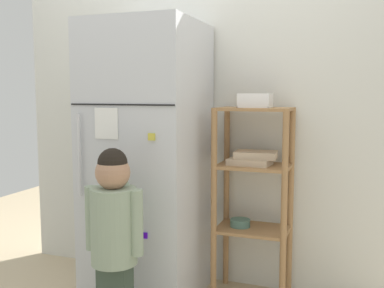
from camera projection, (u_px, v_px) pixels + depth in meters
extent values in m
cube|color=silver|center=(196.00, 119.00, 2.95)|extent=(2.56, 0.03, 2.17)
cube|color=silver|center=(148.00, 162.00, 2.71)|extent=(0.63, 0.65, 1.67)
cube|color=black|center=(121.00, 105.00, 2.36)|extent=(0.62, 0.01, 0.01)
cylinder|color=silver|center=(79.00, 155.00, 2.46)|extent=(0.02, 0.02, 0.46)
cube|color=white|center=(106.00, 123.00, 2.40)|extent=(0.14, 0.00, 0.17)
cube|color=gold|center=(152.00, 137.00, 2.32)|extent=(0.04, 0.01, 0.04)
cube|color=red|center=(121.00, 177.00, 2.41)|extent=(0.04, 0.02, 0.04)
cube|color=#470BC9|center=(145.00, 236.00, 2.39)|extent=(0.03, 0.01, 0.03)
cylinder|color=gray|center=(114.00, 226.00, 2.21)|extent=(0.23, 0.23, 0.38)
sphere|color=gray|center=(120.00, 187.00, 2.25)|extent=(0.10, 0.10, 0.10)
sphere|color=#A87A5B|center=(113.00, 172.00, 2.18)|extent=(0.17, 0.17, 0.17)
sphere|color=black|center=(113.00, 163.00, 2.17)|extent=(0.15, 0.15, 0.15)
cylinder|color=gray|center=(92.00, 218.00, 2.25)|extent=(0.06, 0.06, 0.33)
cylinder|color=gray|center=(137.00, 223.00, 2.16)|extent=(0.06, 0.06, 0.33)
cylinder|color=#9E7247|center=(214.00, 207.00, 2.62)|extent=(0.04, 0.04, 1.17)
cylinder|color=#9E7247|center=(284.00, 213.00, 2.48)|extent=(0.04, 0.04, 1.17)
cylinder|color=#9E7247|center=(226.00, 197.00, 2.88)|extent=(0.04, 0.04, 1.17)
cylinder|color=#9E7247|center=(290.00, 202.00, 2.74)|extent=(0.04, 0.04, 1.17)
cube|color=#9E7247|center=(255.00, 109.00, 2.62)|extent=(0.43, 0.30, 0.02)
cube|color=#9E7247|center=(254.00, 166.00, 2.66)|extent=(0.43, 0.30, 0.02)
cube|color=#9E7247|center=(253.00, 229.00, 2.70)|extent=(0.43, 0.30, 0.02)
cube|color=#C6AD8E|center=(250.00, 162.00, 2.65)|extent=(0.26, 0.19, 0.04)
cube|color=#C6AD8E|center=(256.00, 155.00, 2.66)|extent=(0.26, 0.19, 0.04)
cylinder|color=#4C7266|center=(240.00, 223.00, 2.72)|extent=(0.12, 0.12, 0.04)
cube|color=white|center=(255.00, 107.00, 2.61)|extent=(0.19, 0.15, 0.01)
cube|color=white|center=(253.00, 101.00, 2.54)|extent=(0.19, 0.01, 0.08)
cube|color=white|center=(258.00, 100.00, 2.68)|extent=(0.19, 0.01, 0.08)
cube|color=white|center=(241.00, 100.00, 2.64)|extent=(0.01, 0.15, 0.08)
cube|color=white|center=(271.00, 101.00, 2.58)|extent=(0.01, 0.15, 0.08)
sphere|color=#AE1915|center=(250.00, 101.00, 2.60)|extent=(0.07, 0.07, 0.07)
sphere|color=red|center=(259.00, 101.00, 2.58)|extent=(0.06, 0.06, 0.06)
sphere|color=orange|center=(260.00, 100.00, 2.61)|extent=(0.07, 0.07, 0.07)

